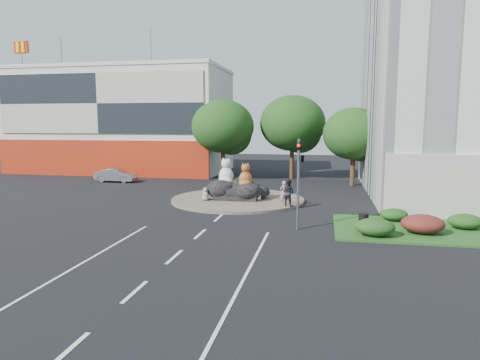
# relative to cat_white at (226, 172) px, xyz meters

# --- Properties ---
(ground) EXTENTS (120.00, 120.00, 0.00)m
(ground) POSITION_rel_cat_white_xyz_m (0.95, -10.26, -2.18)
(ground) COLOR black
(ground) RESTS_ON ground
(roundabout_island) EXTENTS (10.00, 10.00, 0.20)m
(roundabout_island) POSITION_rel_cat_white_xyz_m (0.95, -0.26, -2.08)
(roundabout_island) COLOR brown
(roundabout_island) RESTS_ON ground
(rock_plinth) EXTENTS (3.20, 2.60, 0.90)m
(rock_plinth) POSITION_rel_cat_white_xyz_m (0.95, -0.26, -1.53)
(rock_plinth) COLOR black
(rock_plinth) RESTS_ON roundabout_island
(shophouse_block) EXTENTS (25.20, 12.30, 17.40)m
(shophouse_block) POSITION_rel_cat_white_xyz_m (-17.05, 17.65, 4.01)
(shophouse_block) COLOR beige
(shophouse_block) RESTS_ON ground
(grass_verge) EXTENTS (10.00, 6.00, 0.12)m
(grass_verge) POSITION_rel_cat_white_xyz_m (12.95, -7.26, -2.12)
(grass_verge) COLOR #224F1A
(grass_verge) RESTS_ON ground
(tree_left) EXTENTS (6.46, 6.46, 8.27)m
(tree_left) POSITION_rel_cat_white_xyz_m (-2.98, 11.80, 3.07)
(tree_left) COLOR #382314
(tree_left) RESTS_ON ground
(tree_mid) EXTENTS (6.84, 6.84, 8.76)m
(tree_mid) POSITION_rel_cat_white_xyz_m (4.02, 13.80, 3.38)
(tree_mid) COLOR #382314
(tree_mid) RESTS_ON ground
(tree_right) EXTENTS (5.70, 5.70, 7.30)m
(tree_right) POSITION_rel_cat_white_xyz_m (10.02, 9.80, 2.45)
(tree_right) COLOR #382314
(tree_right) RESTS_ON ground
(hedge_near_green) EXTENTS (2.00, 1.60, 0.90)m
(hedge_near_green) POSITION_rel_cat_white_xyz_m (9.95, -9.26, -1.61)
(hedge_near_green) COLOR #173D13
(hedge_near_green) RESTS_ON grass_verge
(hedge_red) EXTENTS (2.20, 1.76, 0.99)m
(hedge_red) POSITION_rel_cat_white_xyz_m (12.45, -8.26, -1.56)
(hedge_red) COLOR #501518
(hedge_red) RESTS_ON grass_verge
(hedge_mid_green) EXTENTS (1.80, 1.44, 0.81)m
(hedge_mid_green) POSITION_rel_cat_white_xyz_m (14.95, -6.76, -1.65)
(hedge_mid_green) COLOR #173D13
(hedge_mid_green) RESTS_ON grass_verge
(hedge_back_green) EXTENTS (1.60, 1.28, 0.72)m
(hedge_back_green) POSITION_rel_cat_white_xyz_m (11.45, -5.46, -1.70)
(hedge_back_green) COLOR #173D13
(hedge_back_green) RESTS_ON grass_verge
(traffic_light) EXTENTS (0.44, 1.24, 5.00)m
(traffic_light) POSITION_rel_cat_white_xyz_m (6.05, -8.27, 1.44)
(traffic_light) COLOR #595B60
(traffic_light) RESTS_ON ground
(street_lamp) EXTENTS (2.34, 0.22, 8.06)m
(street_lamp) POSITION_rel_cat_white_xyz_m (13.77, -2.26, 2.37)
(street_lamp) COLOR #595B60
(street_lamp) RESTS_ON ground
(cat_white) EXTENTS (1.37, 1.21, 2.16)m
(cat_white) POSITION_rel_cat_white_xyz_m (0.00, 0.00, 0.00)
(cat_white) COLOR beige
(cat_white) RESTS_ON rock_plinth
(cat_tabby) EXTENTS (1.36, 1.26, 1.87)m
(cat_tabby) POSITION_rel_cat_white_xyz_m (1.62, -0.65, -0.14)
(cat_tabby) COLOR orange
(cat_tabby) RESTS_ON rock_plinth
(kitten_calico) EXTENTS (0.77, 0.75, 0.99)m
(kitten_calico) POSITION_rel_cat_white_xyz_m (-1.21, -1.57, -1.49)
(kitten_calico) COLOR white
(kitten_calico) RESTS_ON roundabout_island
(kitten_white) EXTENTS (0.53, 0.49, 0.73)m
(kitten_white) POSITION_rel_cat_white_xyz_m (2.60, -0.74, -1.61)
(kitten_white) COLOR white
(kitten_white) RESTS_ON roundabout_island
(pedestrian_pink) EXTENTS (0.70, 0.68, 1.61)m
(pedestrian_pink) POSITION_rel_cat_white_xyz_m (4.56, -1.81, -1.17)
(pedestrian_pink) COLOR #C68094
(pedestrian_pink) RESTS_ON roundabout_island
(pedestrian_dark) EXTENTS (1.13, 1.05, 1.86)m
(pedestrian_dark) POSITION_rel_cat_white_xyz_m (4.95, -2.53, -1.05)
(pedestrian_dark) COLOR black
(pedestrian_dark) RESTS_ON roundabout_island
(parked_car) EXTENTS (4.09, 1.49, 1.34)m
(parked_car) POSITION_rel_cat_white_xyz_m (-13.12, 7.69, -1.51)
(parked_car) COLOR #9DA0A5
(parked_car) RESTS_ON ground
(litter_bin) EXTENTS (0.71, 0.71, 0.75)m
(litter_bin) POSITION_rel_cat_white_xyz_m (9.54, -7.38, -1.68)
(litter_bin) COLOR black
(litter_bin) RESTS_ON grass_verge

